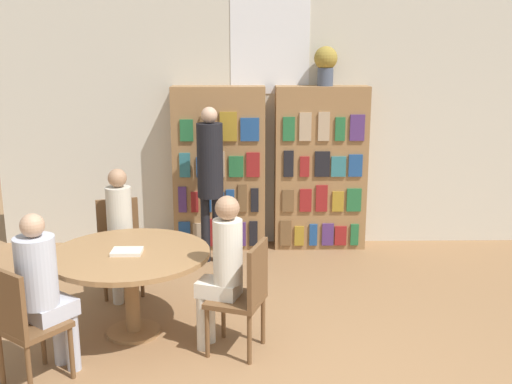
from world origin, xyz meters
TOP-DOWN VIEW (x-y plane):
  - wall_back at (0.00, 3.89)m, footprint 6.40×0.07m
  - bookshelf_left at (-0.59, 3.69)m, footprint 1.06×0.34m
  - bookshelf_right at (0.59, 3.69)m, footprint 1.06×0.34m
  - flower_vase at (0.62, 3.70)m, footprint 0.26×0.26m
  - reading_table at (-1.22, 1.46)m, footprint 1.30×1.30m
  - chair_near_camera at (-1.82, 0.67)m, footprint 0.56×0.56m
  - chair_left_side at (-1.51, 2.40)m, footprint 0.50×0.50m
  - chair_far_side at (-0.29, 1.14)m, footprint 0.51×0.51m
  - seated_reader_left at (-1.45, 2.23)m, footprint 0.32×0.38m
  - seated_reader_right at (-0.47, 1.20)m, footprint 0.38×0.32m
  - seated_reader_back at (-1.71, 0.82)m, footprint 0.42×0.42m
  - librarian_standing at (-0.66, 3.19)m, footprint 0.28×0.55m
  - open_book_on_table at (-1.24, 1.42)m, footprint 0.24×0.18m

SIDE VIEW (x-z plane):
  - chair_near_camera at x=-1.82m, z-range 0.05..0.95m
  - chair_left_side at x=-1.51m, z-range 0.05..0.95m
  - chair_far_side at x=-0.29m, z-range 0.05..0.95m
  - reading_table at x=-1.22m, z-range 0.25..0.97m
  - seated_reader_left at x=-1.45m, z-range 0.07..1.31m
  - seated_reader_right at x=-0.47m, z-range 0.07..1.32m
  - seated_reader_back at x=-1.71m, z-range 0.09..1.32m
  - open_book_on_table at x=-1.24m, z-range 0.72..0.75m
  - bookshelf_left at x=-0.59m, z-range 0.00..1.89m
  - bookshelf_right at x=0.59m, z-range 0.00..1.89m
  - librarian_standing at x=-0.66m, z-range 0.18..1.90m
  - wall_back at x=0.00m, z-range 0.01..3.01m
  - flower_vase at x=0.62m, z-range 1.93..2.37m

